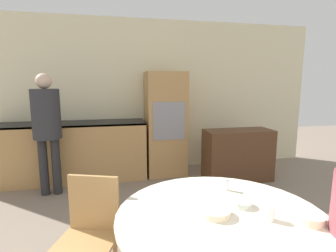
% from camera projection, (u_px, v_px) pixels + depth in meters
% --- Properties ---
extents(wall_back, '(6.30, 0.05, 2.60)m').
position_uv_depth(wall_back, '(143.00, 96.00, 4.58)').
color(wall_back, beige).
rests_on(wall_back, ground_plane).
extents(kitchen_counter, '(2.26, 0.60, 0.92)m').
position_uv_depth(kitchen_counter, '(73.00, 151.00, 4.14)').
color(kitchen_counter, tan).
rests_on(kitchen_counter, ground_plane).
extents(oven_unit, '(0.65, 0.59, 1.71)m').
position_uv_depth(oven_unit, '(165.00, 124.00, 4.40)').
color(oven_unit, tan).
rests_on(oven_unit, ground_plane).
extents(sideboard, '(1.06, 0.45, 0.81)m').
position_uv_depth(sideboard, '(238.00, 155.00, 4.14)').
color(sideboard, '#51331E').
rests_on(sideboard, ground_plane).
extents(dining_table, '(1.31, 1.31, 0.73)m').
position_uv_depth(dining_table, '(220.00, 246.00, 1.66)').
color(dining_table, '#51331E').
rests_on(dining_table, ground_plane).
extents(chair_far_left, '(0.51, 0.51, 0.86)m').
position_uv_depth(chair_far_left, '(89.00, 231.00, 1.87)').
color(chair_far_left, tan).
rests_on(chair_far_left, ground_plane).
extents(person_standing, '(0.36, 0.36, 1.66)m').
position_uv_depth(person_standing, '(47.00, 122.00, 3.49)').
color(person_standing, '#262628').
rests_on(person_standing, ground_plane).
extents(cup, '(0.06, 0.06, 0.08)m').
position_uv_depth(cup, '(269.00, 213.00, 1.54)').
color(cup, white).
rests_on(cup, dining_table).
extents(bowl_near, '(0.13, 0.13, 0.04)m').
position_uv_depth(bowl_near, '(242.00, 204.00, 1.72)').
color(bowl_near, silver).
rests_on(bowl_near, dining_table).
extents(bowl_centre, '(0.16, 0.16, 0.05)m').
position_uv_depth(bowl_centre, '(310.00, 219.00, 1.52)').
color(bowl_centre, beige).
rests_on(bowl_centre, dining_table).
extents(bowl_far, '(0.18, 0.18, 0.04)m').
position_uv_depth(bowl_far, '(216.00, 212.00, 1.60)').
color(bowl_far, beige).
rests_on(bowl_far, dining_table).
extents(salt_shaker, '(0.03, 0.03, 0.09)m').
position_uv_depth(salt_shaker, '(227.00, 185.00, 1.97)').
color(salt_shaker, white).
rests_on(salt_shaker, dining_table).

